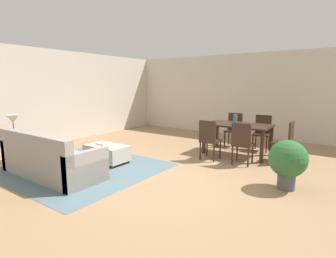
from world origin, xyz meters
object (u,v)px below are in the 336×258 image
ottoman_table (107,152)px  vase_centerpiece (235,119)px  dining_chair_head_east (286,139)px  dining_chair_near_right (242,141)px  potted_plant (288,161)px  table_lamp (13,120)px  dining_table (238,128)px  book_on_ottoman (103,144)px  dining_chair_far_left (234,128)px  dining_chair_far_right (262,131)px  dining_chair_near_left (209,138)px  side_table (15,144)px  couch (50,161)px

ottoman_table → vase_centerpiece: 3.14m
dining_chair_head_east → vase_centerpiece: bearing=180.0°
ottoman_table → dining_chair_near_right: size_ratio=1.03×
dining_chair_near_right → vase_centerpiece: bearing=121.0°
dining_chair_head_east → vase_centerpiece: 1.23m
potted_plant → table_lamp: bearing=-160.6°
table_lamp → dining_table: bearing=43.1°
ottoman_table → book_on_ottoman: size_ratio=3.66×
dining_table → ottoman_table: bearing=-132.3°
dining_chair_far_left → dining_chair_far_right: size_ratio=1.00×
dining_chair_near_left → potted_plant: dining_chair_near_left is taller
side_table → dining_table: size_ratio=0.35×
dining_chair_near_left → side_table: bearing=-141.9°
dining_table → dining_chair_near_left: size_ratio=1.68×
dining_chair_far_left → potted_plant: size_ratio=1.11×
dining_chair_far_right → vase_centerpiece: 0.99m
vase_centerpiece → dining_chair_head_east: bearing=-0.0°
side_table → vase_centerpiece: size_ratio=2.35×
side_table → potted_plant: bearing=19.4°
couch → dining_table: couch is taller
side_table → dining_chair_head_east: 5.96m
side_table → dining_chair_near_right: dining_chair_near_right is taller
dining_chair_far_left → vase_centerpiece: (0.35, -0.87, 0.36)m
couch → side_table: (-1.39, 0.04, 0.14)m
dining_chair_far_right → dining_chair_head_east: size_ratio=1.00×
side_table → dining_chair_head_east: dining_chair_head_east is taller
dining_chair_near_right → dining_chair_far_left: (-0.81, 1.64, 0.00)m
book_on_ottoman → dining_chair_near_left: bearing=37.8°
vase_centerpiece → couch: bearing=-122.9°
dining_chair_head_east → vase_centerpiece: vase_centerpiece is taller
book_on_ottoman → dining_chair_head_east: bearing=34.3°
ottoman_table → table_lamp: 2.13m
couch → dining_chair_far_left: (1.91, 4.38, 0.23)m
book_on_ottoman → vase_centerpiece: bearing=46.4°
dining_chair_far_left → dining_chair_far_right: bearing=-4.0°
vase_centerpiece → potted_plant: (1.54, -1.64, -0.39)m
ottoman_table → dining_chair_head_east: 3.97m
table_lamp → dining_chair_near_right: size_ratio=0.57×
dining_table → book_on_ottoman: bearing=-134.1°
ottoman_table → dining_chair_far_right: size_ratio=1.03×
book_on_ottoman → potted_plant: 3.77m
dining_table → dining_chair_near_right: bearing=-63.3°
dining_chair_near_left → table_lamp: bearing=-141.9°
couch → ottoman_table: 1.23m
couch → side_table: size_ratio=4.03×
dining_table → dining_chair_far_right: size_ratio=1.68×
vase_centerpiece → potted_plant: vase_centerpiece is taller
dining_chair_far_left → potted_plant: 3.14m
dining_chair_far_right → dining_chair_head_east: bearing=-47.6°
dining_chair_near_right → dining_chair_far_right: (-0.02, 1.58, 0.00)m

